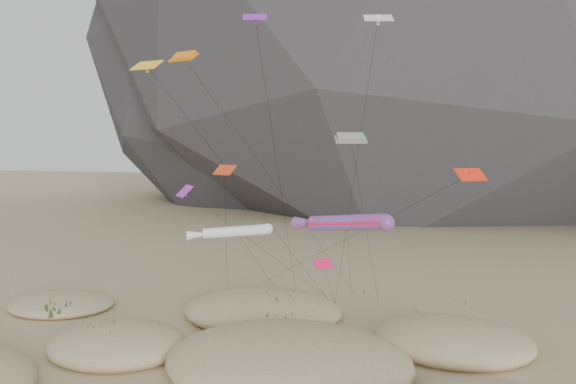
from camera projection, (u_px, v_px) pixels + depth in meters
The scene contains 8 objects.
dunes at pixel (230, 363), 39.01m from camera, with size 49.20×37.15×3.73m.
dune_grass at pixel (223, 365), 38.39m from camera, with size 43.11×28.93×1.47m.
kite_stakes at pixel (334, 299), 57.16m from camera, with size 24.59×7.96×0.30m.
rainbow_tube_kite at pixel (344, 223), 40.36m from camera, with size 8.02×20.38×11.23m.
white_tube_kite at pixel (232, 232), 45.52m from camera, with size 6.82×13.39×9.53m.
orange_parafoil at pixel (186, 61), 45.99m from camera, with size 12.86×17.17×23.57m.
multi_parafoil at pixel (351, 140), 44.35m from camera, with size 2.70×11.78×16.89m.
delta_kites at pixel (281, 128), 43.61m from camera, with size 26.90×19.39×25.93m.
Camera 1 is at (13.76, -31.29, 15.92)m, focal length 35.00 mm.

